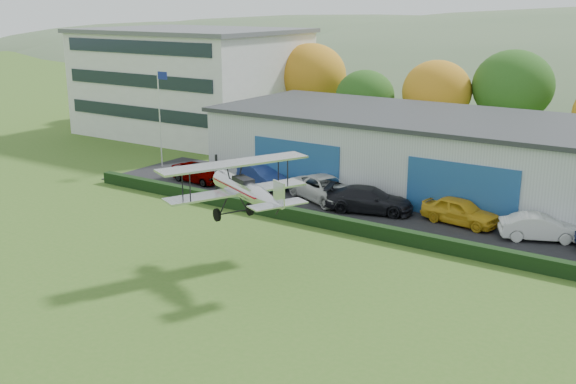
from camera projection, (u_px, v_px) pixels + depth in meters
The scene contains 14 objects.
ground at pixel (140, 342), 26.78m from camera, with size 300.00×300.00×0.00m, color #3C641F.
apron at pixel (422, 218), 41.96m from camera, with size 48.00×9.00×0.05m, color black.
hedge at pixel (389, 234), 38.02m from camera, with size 46.00×0.60×0.80m, color black.
hangar at pixel (493, 160), 45.76m from camera, with size 40.60×12.60×5.30m.
office_block at pixel (192, 81), 68.36m from camera, with size 20.60×15.60×10.40m.
flagpole at pixel (160, 109), 53.73m from camera, with size 1.05×0.10×8.00m.
tree_belt at pixel (494, 92), 57.30m from camera, with size 75.70×13.22×10.12m.
car_0 at pixel (197, 172), 50.15m from camera, with size 1.76×4.37×1.49m, color gray.
car_1 at pixel (262, 176), 48.96m from camera, with size 1.63×4.69×1.54m, color navy.
car_2 at pixel (326, 189), 45.34m from camera, with size 2.74×5.95×1.65m, color silver.
car_3 at pixel (369, 200), 42.97m from camera, with size 2.26×5.56×1.61m, color black.
car_4 at pixel (460, 211), 40.61m from camera, with size 1.89×4.70×1.60m, color gold.
car_5 at pixel (540, 227), 37.93m from camera, with size 1.53×4.40×1.45m, color silver.
biplane at pixel (244, 187), 33.12m from camera, with size 7.15×7.75×2.98m.
Camera 1 is at (18.31, -16.83, 12.95)m, focal length 42.30 mm.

